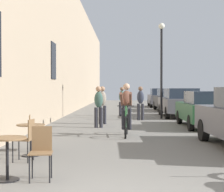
{
  "coord_description": "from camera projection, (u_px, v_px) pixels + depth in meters",
  "views": [
    {
      "loc": [
        -0.03,
        -4.32,
        1.53
      ],
      "look_at": [
        -0.56,
        16.05,
        1.13
      ],
      "focal_mm": 57.58,
      "sensor_mm": 36.0,
      "label": 1
    }
  ],
  "objects": [
    {
      "name": "cafe_chair_mid_toward_wall",
      "position": [
        27.0,
        137.0,
        7.52
      ],
      "size": [
        0.42,
        0.42,
        0.89
      ],
      "color": "black",
      "rests_on": "ground_plane"
    },
    {
      "name": "pedestrian_near",
      "position": [
        99.0,
        104.0,
        14.13
      ],
      "size": [
        0.35,
        0.25,
        1.63
      ],
      "color": "#26262D",
      "rests_on": "ground_plane"
    },
    {
      "name": "street_lamp",
      "position": [
        162.0,
        58.0,
        18.36
      ],
      "size": [
        0.32,
        0.32,
        4.9
      ],
      "color": "black",
      "rests_on": "ground_plane"
    },
    {
      "name": "cafe_chair_mid_toward_street",
      "position": [
        34.0,
        130.0,
        8.79
      ],
      "size": [
        0.45,
        0.45,
        0.89
      ],
      "color": "black",
      "rests_on": "ground_plane"
    },
    {
      "name": "pedestrian_furthest",
      "position": [
        122.0,
        100.0,
        20.18
      ],
      "size": [
        0.37,
        0.28,
        1.64
      ],
      "color": "#26262D",
      "rests_on": "ground_plane"
    },
    {
      "name": "cafe_table_mid",
      "position": [
        31.0,
        133.0,
        8.16
      ],
      "size": [
        0.64,
        0.64,
        0.72
      ],
      "color": "black",
      "rests_on": "ground_plane"
    },
    {
      "name": "cyclist_on_bicycle",
      "position": [
        126.0,
        111.0,
        11.71
      ],
      "size": [
        0.52,
        1.76,
        1.74
      ],
      "color": "black",
      "rests_on": "ground_plane"
    },
    {
      "name": "parked_car_fifth",
      "position": [
        160.0,
        97.0,
        30.33
      ],
      "size": [
        1.91,
        4.44,
        1.57
      ],
      "color": "#595960",
      "rests_on": "ground_plane"
    },
    {
      "name": "building_facade_left",
      "position": [
        55.0,
        38.0,
        18.35
      ],
      "size": [
        0.54,
        68.0,
        8.32
      ],
      "color": "tan",
      "rests_on": "ground_plane"
    },
    {
      "name": "parked_car_third",
      "position": [
        179.0,
        102.0,
        19.53
      ],
      "size": [
        1.88,
        4.4,
        1.56
      ],
      "color": "#595960",
      "rests_on": "ground_plane"
    },
    {
      "name": "pedestrian_mid",
      "position": [
        102.0,
        103.0,
        15.57
      ],
      "size": [
        0.38,
        0.3,
        1.64
      ],
      "color": "#26262D",
      "rests_on": "ground_plane"
    },
    {
      "name": "pedestrian_far",
      "position": [
        140.0,
        101.0,
        17.6
      ],
      "size": [
        0.35,
        0.26,
        1.65
      ],
      "color": "#26262D",
      "rests_on": "ground_plane"
    },
    {
      "name": "cafe_table_near",
      "position": [
        7.0,
        149.0,
        5.97
      ],
      "size": [
        0.64,
        0.64,
        0.72
      ],
      "color": "black",
      "rests_on": "ground_plane"
    },
    {
      "name": "parked_car_second",
      "position": [
        204.0,
        109.0,
        14.25
      ],
      "size": [
        1.73,
        4.06,
        1.44
      ],
      "color": "#23512D",
      "rests_on": "ground_plane"
    },
    {
      "name": "parked_car_fourth",
      "position": [
        169.0,
        99.0,
        24.96
      ],
      "size": [
        1.85,
        4.34,
        1.54
      ],
      "color": "black",
      "rests_on": "ground_plane"
    },
    {
      "name": "cafe_chair_near_toward_wall",
      "position": [
        41.0,
        149.0,
        6.03
      ],
      "size": [
        0.42,
        0.42,
        0.89
      ],
      "color": "black",
      "rests_on": "ground_plane"
    }
  ]
}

